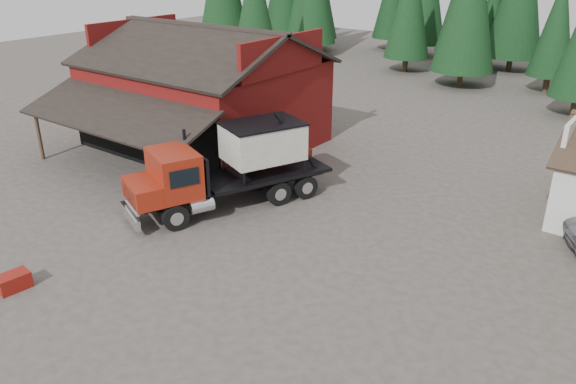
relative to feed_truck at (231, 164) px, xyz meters
The scene contains 6 objects.
ground 5.70m from the feed_truck, 49.14° to the right, with size 120.00×120.00×0.00m, color #484038.
red_barn 9.57m from the feed_truck, 141.98° to the left, with size 12.80×13.63×7.18m.
conifer_backdrop 38.19m from the feed_truck, 84.76° to the left, with size 76.00×16.00×16.00m, color black, non-canonical shape.
near_pine_a 30.60m from the feed_truck, 127.68° to the left, with size 4.40×4.40×11.40m.
feed_truck is the anchor object (origin of this frame).
equip_box 10.28m from the feed_truck, 98.38° to the right, with size 0.70×1.10×0.60m, color maroon.
Camera 1 is at (13.08, -13.75, 11.29)m, focal length 35.00 mm.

